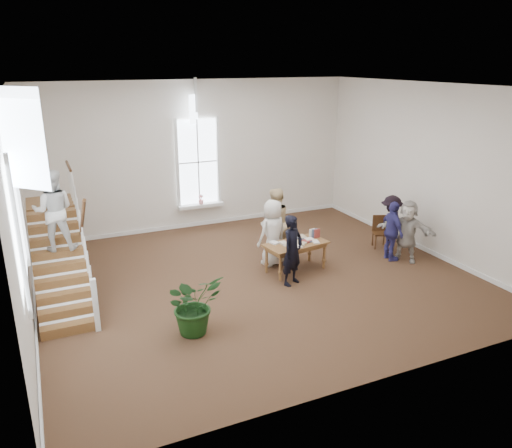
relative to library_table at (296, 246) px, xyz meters
name	(u,v)px	position (x,y,z in m)	size (l,w,h in m)	color
ground	(258,278)	(-1.07, -0.06, -0.65)	(10.00, 10.00, 0.00)	#462B1B
room_shell	(200,214)	(-1.07, 4.34, -0.25)	(10.49, 10.00, 10.00)	silver
staircase	(56,230)	(-5.42, 0.69, 0.97)	(1.10, 4.10, 2.92)	brown
library_table	(296,246)	(0.00, 0.00, 0.00)	(1.67, 1.01, 0.79)	brown
police_officer	(292,250)	(-0.46, -0.65, 0.19)	(0.61, 0.40, 1.69)	black
elderly_woman	(273,233)	(-0.36, 0.60, 0.21)	(0.84, 0.55, 1.72)	silver
person_yellow	(275,223)	(-0.06, 1.10, 0.28)	(0.91, 0.71, 1.87)	#D6B985
woman_cluster_a	(392,231)	(2.61, -0.41, 0.14)	(0.93, 0.39, 1.59)	navy
woman_cluster_b	(391,224)	(2.93, 0.04, 0.15)	(1.04, 0.60, 1.60)	black
woman_cluster_c	(407,231)	(2.93, -0.61, 0.17)	(1.52, 0.48, 1.64)	#B8B0A5
floor_plant	(194,304)	(-3.22, -1.83, -0.05)	(1.08, 0.93, 1.20)	#133310
side_chair	(380,230)	(2.95, 0.51, -0.15)	(0.51, 0.51, 0.90)	#3C2610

